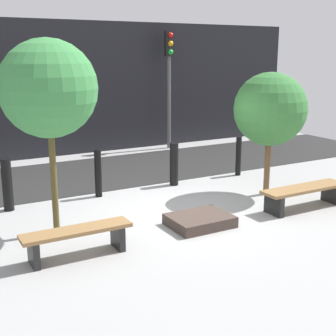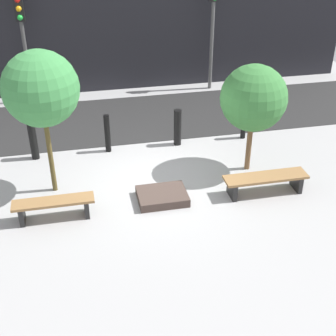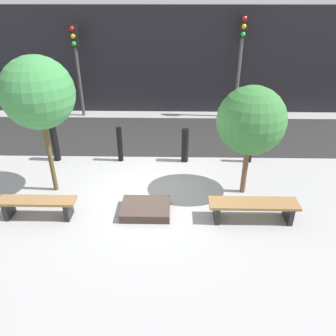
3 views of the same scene
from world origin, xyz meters
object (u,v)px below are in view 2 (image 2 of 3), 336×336
Objects in this scene: bench_right at (265,180)px; bollard_far_left at (33,140)px; bench_left at (54,205)px; traffic_light_west at (22,30)px; planter_bed at (162,196)px; traffic_light_mid_west at (213,14)px; bollard_right at (244,122)px; tree_behind_right_bench at (254,98)px; bollard_center at (178,127)px; tree_behind_left_bench at (41,89)px; bollard_left at (107,133)px.

bench_right is 5.94m from bollard_far_left.
traffic_light_west reaches higher than bench_left.
planter_bed is 0.29× the size of traffic_light_mid_west.
bollard_right is at bearing 80.16° from bench_right.
bollard_center is (-1.42, 1.66, -1.38)m from tree_behind_right_bench.
planter_bed is 3.89m from bollard_far_left.
tree_behind_left_bench is (-4.75, 1.14, 2.16)m from bench_right.
tree_behind_left_bench reaches higher than bollard_far_left.
bollard_far_left reaches higher than bench_left.
bollard_left is at bearing 180.00° from bollard_center.
planter_bed is 1.04× the size of bollard_far_left.
traffic_light_west reaches higher than bollard_far_left.
bollard_left is (1.42, 1.66, -1.97)m from tree_behind_left_bench.
bollard_left is at bearing 49.39° from tree_behind_left_bench.
tree_behind_left_bench is at bearing 166.54° from bench_right.
tree_behind_right_bench is 2.54× the size of bollard_far_left.
bollard_center is 1.02× the size of bollard_right.
tree_behind_left_bench reaches higher than bollard_center.
tree_behind_right_bench reaches higher than bollard_left.
traffic_light_west is at bearing 92.87° from bollard_far_left.
tree_behind_left_bench is 3.17× the size of bollard_left.
bollard_right reaches higher than bench_right.
traffic_light_west is at bearing 133.98° from tree_behind_right_bench.
bollard_center reaches higher than planter_bed.
tree_behind_right_bench is (4.75, 0.00, -0.60)m from tree_behind_left_bench.
bollard_far_left is at bearing 180.00° from bollard_center.
bollard_center is (0.95, 2.60, 0.41)m from planter_bed.
bollard_center is at bearing 180.00° from bollard_right.
tree_behind_right_bench is at bearing -49.39° from bollard_center.
bollard_right is (2.86, 2.60, 0.40)m from planter_bed.
bollard_right is at bearing 0.00° from bollard_center.
planter_bed is 0.32× the size of traffic_light_west.
traffic_light_west is at bearing 117.92° from bollard_left.
bollard_far_left is 0.31× the size of traffic_light_west.
bollard_right is (3.82, 0.00, -0.02)m from bollard_left.
bench_right reaches higher than planter_bed.
tree_behind_left_bench is 7.83m from traffic_light_mid_west.
planter_bed is 0.41× the size of tree_behind_right_bench.
tree_behind_left_bench is at bearing -162.45° from bollard_right.
tree_behind_right_bench reaches higher than planter_bed.
traffic_light_west is at bearing 128.81° from bench_right.
bollard_far_left is 3.82m from bollard_center.
traffic_light_west is (-0.20, 3.98, 1.84)m from bollard_far_left.
bollard_far_left is at bearing 99.84° from bench_left.
bollard_left is at bearing 180.00° from bollard_right.
traffic_light_mid_west reaches higher than bollard_far_left.
bollard_far_left is at bearing 106.44° from tree_behind_left_bench.
traffic_light_mid_west is (0.69, 6.78, 2.25)m from bench_right.
tree_behind_left_bench is at bearing -133.98° from traffic_light_mid_west.
traffic_light_mid_west reaches higher than traffic_light_west.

